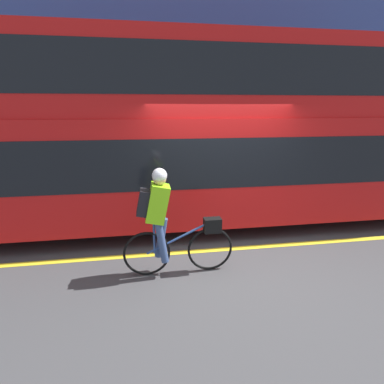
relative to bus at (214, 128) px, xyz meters
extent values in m
plane|color=#424244|center=(-0.17, -1.61, -2.04)|extent=(80.00, 80.00, 0.00)
cube|color=yellow|center=(-0.17, -1.49, -2.04)|extent=(50.00, 0.14, 0.01)
cube|color=gray|center=(-0.17, 3.06, -1.99)|extent=(60.00, 1.82, 0.11)
cube|color=#33478C|center=(-0.17, 4.12, 2.82)|extent=(60.00, 0.30, 9.72)
cylinder|color=black|center=(3.26, 0.00, -1.56)|extent=(0.96, 0.30, 0.96)
cylinder|color=black|center=(-3.26, 0.00, -1.56)|extent=(0.96, 0.30, 0.96)
cube|color=red|center=(0.00, 0.00, -0.77)|extent=(10.51, 2.53, 1.98)
cube|color=black|center=(0.00, 0.00, -0.53)|extent=(10.09, 2.55, 0.87)
cube|color=red|center=(0.00, 0.00, 0.93)|extent=(10.51, 2.43, 1.41)
cube|color=black|center=(0.00, 0.00, 1.00)|extent=(10.09, 2.45, 0.79)
torus|color=black|center=(-0.52, -2.12, -1.69)|extent=(0.70, 0.04, 0.70)
torus|color=black|center=(-1.48, -2.12, -1.69)|extent=(0.70, 0.04, 0.70)
cylinder|color=#2D4C8C|center=(-1.00, -2.12, -1.47)|extent=(0.97, 0.03, 0.48)
cylinder|color=#2D4C8C|center=(-1.37, -2.12, -1.44)|extent=(0.03, 0.03, 0.51)
cube|color=black|center=(-0.49, -2.12, -1.30)|extent=(0.26, 0.16, 0.22)
cube|color=#8CE019|center=(-1.30, -2.12, -0.91)|extent=(0.37, 0.32, 0.58)
cube|color=black|center=(-1.50, -2.12, -0.89)|extent=(0.21, 0.26, 0.38)
cylinder|color=#384C7A|center=(-1.26, -2.03, -1.49)|extent=(0.22, 0.11, 0.63)
cylinder|color=#384C7A|center=(-1.26, -2.21, -1.49)|extent=(0.19, 0.11, 0.63)
sphere|color=tan|center=(-1.26, -2.12, -0.55)|extent=(0.19, 0.19, 0.19)
sphere|color=silver|center=(-1.26, -2.12, -0.51)|extent=(0.21, 0.21, 0.21)
cylinder|color=#59595B|center=(5.83, 2.97, -0.68)|extent=(0.07, 0.07, 2.50)
cube|color=red|center=(5.83, 2.93, 0.33)|extent=(0.36, 0.02, 0.36)
camera|label=1|loc=(-1.45, -6.21, 0.40)|focal=28.00mm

